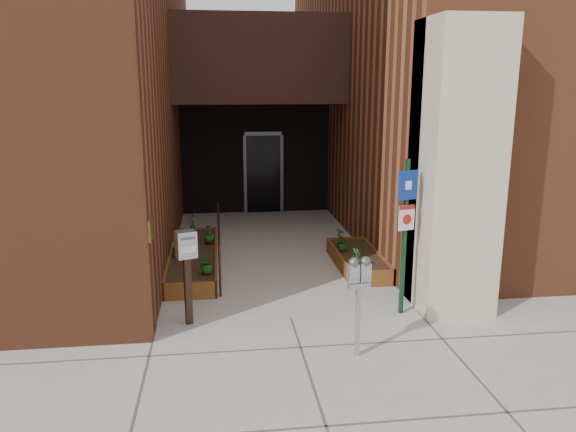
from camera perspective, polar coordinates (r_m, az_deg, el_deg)
name	(u,v)px	position (r m, az deg, el deg)	size (l,w,h in m)	color
ground	(291,317)	(8.66, 0.28, -10.27)	(80.00, 80.00, 0.00)	#9E9991
architecture	(248,21)	(14.86, -4.12, 19.16)	(20.00, 14.60, 10.00)	brown
planter_left	(194,259)	(11.09, -9.55, -4.35)	(0.90, 3.60, 0.30)	brown
planter_right	(358,261)	(10.93, 7.13, -4.53)	(0.80, 2.20, 0.30)	brown
handrail	(219,228)	(10.86, -7.05, -1.27)	(0.04, 3.34, 0.90)	black
parking_meter	(359,280)	(7.20, 7.22, -6.45)	(0.31, 0.16, 1.35)	#9E9EA0
sign_post	(406,221)	(8.52, 11.87, -0.48)	(0.32, 0.13, 2.40)	#14371E
payment_dropbox	(187,257)	(8.24, -10.27, -4.17)	(0.33, 0.29, 1.42)	black
shrub_left_a	(207,262)	(9.74, -8.25, -4.63)	(0.34, 0.34, 0.38)	#1B5C1A
shrub_left_b	(176,245)	(10.78, -11.27, -2.89)	(0.22, 0.22, 0.40)	#1D5117
shrub_left_c	(209,233)	(11.54, -8.03, -1.73)	(0.22, 0.22, 0.39)	#18551B
shrub_left_d	(192,221)	(12.54, -9.71, -0.55)	(0.21, 0.21, 0.40)	#1B5E1B
shrub_right_a	(356,258)	(9.99, 6.97, -4.22)	(0.19, 0.19, 0.34)	#1C621F
shrub_right_b	(340,236)	(11.28, 5.27, -2.08)	(0.19, 0.19, 0.36)	#18561E
shrub_right_c	(343,242)	(10.98, 5.63, -2.64)	(0.28, 0.28, 0.31)	#185418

